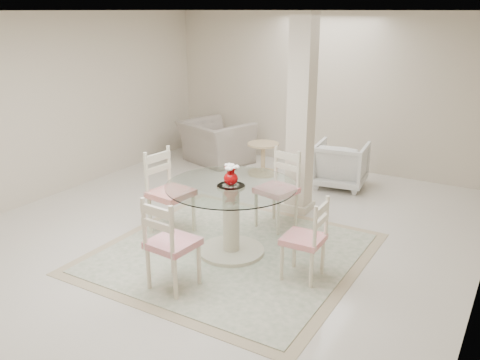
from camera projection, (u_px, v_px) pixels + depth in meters
The scene contains 13 objects.
ground at pixel (219, 234), 6.46m from camera, with size 7.00×7.00×0.00m, color beige.
room_shell at pixel (217, 88), 5.86m from camera, with size 6.02×7.02×2.71m.
column at pixel (301, 116), 6.85m from camera, with size 0.30×0.30×2.70m, color beige.
area_rug at pixel (231, 253), 5.95m from camera, with size 2.91×2.91×0.02m.
dining_table at pixel (231, 219), 5.81m from camera, with size 1.47×1.47×0.85m.
red_vase at pixel (231, 175), 5.64m from camera, with size 0.19×0.18×0.25m.
dining_chair_east at pixel (309, 234), 5.21m from camera, with size 0.41×0.41×1.00m.
dining_chair_north at pixel (280, 183), 6.53m from camera, with size 0.54×0.54×1.13m.
dining_chair_west at pixel (166, 186), 6.34m from camera, with size 0.53×0.53×1.18m.
dining_chair_south at pixel (168, 238), 4.99m from camera, with size 0.47×0.47×1.10m.
recliner_taupe at pixel (216, 142), 9.39m from camera, with size 1.18×1.03×0.76m, color gray.
armchair_white at pixel (341, 165), 8.10m from camera, with size 0.77×0.80×0.73m, color white.
side_table at pixel (263, 160), 8.71m from camera, with size 0.53×0.53×0.56m.
Camera 1 is at (3.23, -4.94, 2.72)m, focal length 38.00 mm.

